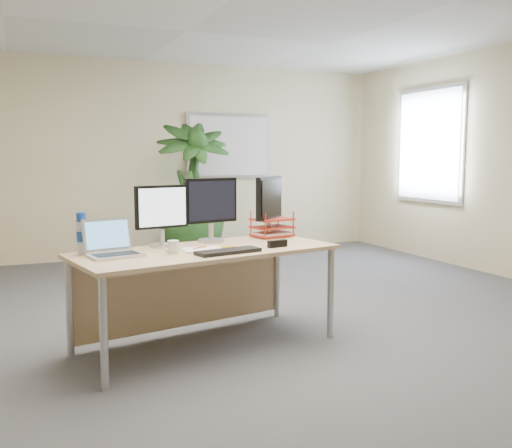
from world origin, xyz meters
name	(u,v)px	position (x,y,z in m)	size (l,w,h in m)	color
floor	(264,338)	(0.00, 0.00, 0.00)	(8.00, 8.00, 0.00)	#48484D
back_wall	(148,160)	(0.00, 4.00, 1.35)	(7.00, 0.04, 2.70)	beige
whiteboard	(229,146)	(1.20, 3.97, 1.55)	(1.30, 0.04, 0.95)	#ACADB1
window	(429,145)	(3.47, 2.30, 1.55)	(0.04, 1.30, 1.55)	#ACADB1
desk	(199,268)	(-0.48, 0.10, 0.58)	(2.03, 1.16, 0.73)	tan
floor_plant	(192,208)	(0.35, 3.08, 0.75)	(0.84, 0.84, 1.50)	#183A15
monitor_left	(162,212)	(-0.73, 0.24, 1.00)	(0.41, 0.19, 0.46)	#A9A9AD
monitor_right	(211,205)	(-0.32, 0.32, 1.02)	(0.45, 0.21, 0.50)	#A9A9AD
monitor_dark	(269,203)	(0.22, 0.37, 1.02)	(0.36, 0.34, 0.51)	#A9A9AD
laptop	(112,247)	(-1.14, 0.00, 0.79)	(0.40, 0.36, 0.25)	silver
keyboard	(228,251)	(-0.38, -0.23, 0.75)	(0.47, 0.16, 0.03)	black
coffee_mug	(173,247)	(-0.74, -0.09, 0.78)	(0.12, 0.08, 0.09)	white
spiral_notebook	(203,250)	(-0.50, -0.05, 0.74)	(0.28, 0.21, 0.01)	silver
orange_pen	(200,247)	(-0.51, -0.01, 0.75)	(0.01, 0.01, 0.13)	#CB4E16
yellow_highlighter	(227,247)	(-0.31, -0.02, 0.74)	(0.02, 0.02, 0.12)	yellow
water_bottle	(82,234)	(-1.32, 0.13, 0.87)	(0.07, 0.07, 0.29)	silver
letter_tray	(272,229)	(0.25, 0.39, 0.80)	(0.36, 0.30, 0.15)	#AD2815
stapler	(277,244)	(0.05, -0.13, 0.76)	(0.16, 0.04, 0.05)	black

